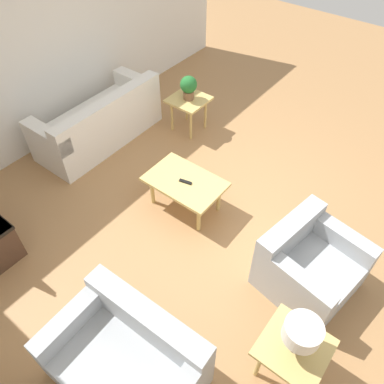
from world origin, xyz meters
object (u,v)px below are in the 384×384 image
object	(u,v)px
sofa	(100,123)
coffee_table	(185,184)
loveseat	(128,361)
table_lamp	(302,333)
armchair	(308,265)
side_table_lamp	(293,351)
potted_plant	(189,86)
side_table_plant	(189,103)

from	to	relation	value
sofa	coffee_table	bearing A→B (deg)	80.38
loveseat	table_lamp	xyz separation A→B (m)	(-1.09, -0.87, 0.52)
armchair	coffee_table	distance (m)	1.71
loveseat	coffee_table	distance (m)	2.12
loveseat	side_table_lamp	distance (m)	1.41
loveseat	side_table_lamp	world-z (taller)	loveseat
coffee_table	potted_plant	bearing A→B (deg)	-53.39
armchair	side_table_lamp	size ratio (longest dim) A/B	1.89
table_lamp	side_table_plant	bearing A→B (deg)	-38.61
coffee_table	table_lamp	distance (m)	2.29
armchair	table_lamp	size ratio (longest dim) A/B	2.78
loveseat	coffee_table	bearing A→B (deg)	113.57
side_table_plant	loveseat	bearing A→B (deg)	120.20
armchair	table_lamp	bearing A→B (deg)	-153.63
armchair	side_table_plant	distance (m)	3.05
coffee_table	side_table_lamp	world-z (taller)	side_table_lamp
table_lamp	side_table_lamp	bearing A→B (deg)	180.00
armchair	loveseat	distance (m)	2.01
side_table_lamp	coffee_table	bearing A→B (deg)	-27.67
side_table_plant	sofa	bearing A→B (deg)	50.47
armchair	potted_plant	xyz separation A→B (m)	(2.70, -1.42, 0.45)
coffee_table	potted_plant	size ratio (longest dim) A/B	2.61
potted_plant	armchair	bearing A→B (deg)	152.29
side_table_plant	side_table_lamp	world-z (taller)	same
side_table_lamp	armchair	bearing A→B (deg)	-73.27
side_table_plant	side_table_lamp	bearing A→B (deg)	141.39
armchair	loveseat	bearing A→B (deg)	166.16
potted_plant	table_lamp	world-z (taller)	table_lamp
side_table_lamp	table_lamp	size ratio (longest dim) A/B	1.47
side_table_lamp	potted_plant	size ratio (longest dim) A/B	1.52
armchair	table_lamp	xyz separation A→B (m)	(-0.29, 0.97, 0.51)
sofa	table_lamp	distance (m)	4.11
side_table_plant	table_lamp	size ratio (longest dim) A/B	1.47
side_table_plant	table_lamp	distance (m)	3.84
side_table_plant	side_table_lamp	distance (m)	3.83
coffee_table	potted_plant	xyz separation A→B (m)	(1.00, -1.34, 0.36)
potted_plant	table_lamp	size ratio (longest dim) A/B	0.97
sofa	side_table_lamp	bearing A→B (deg)	70.26
sofa	loveseat	xyz separation A→B (m)	(-2.76, 2.22, -0.02)
sofa	potted_plant	bearing A→B (deg)	139.92
loveseat	sofa	bearing A→B (deg)	139.70
side_table_lamp	potted_plant	bearing A→B (deg)	-38.61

